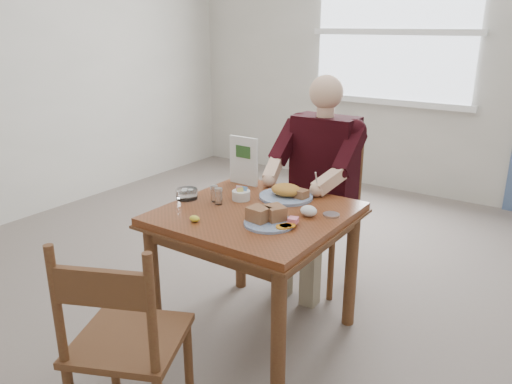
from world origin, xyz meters
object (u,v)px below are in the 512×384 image
Objects in this scene: diner at (319,168)px; chair_far at (323,213)px; table at (256,230)px; chair_near at (125,344)px; near_plate at (269,218)px; far_plate at (287,193)px.

chair_far is at bearing 90.01° from diner.
diner reaches higher than table.
chair_far is at bearing 90.31° from chair_near.
chair_near is at bearing -89.43° from table.
table is at bearing 143.31° from near_plate.
table is at bearing -90.00° from chair_far.
chair_far is 2.85× the size of far_plate.
chair_far is 0.62m from far_plate.
diner is (0.00, 0.71, 0.17)m from table.
near_plate is at bearing -36.69° from table.
diner is at bearing 100.90° from near_plate.
diner is at bearing 94.82° from far_plate.
chair_far is 0.69× the size of diner.
diner is 0.46m from far_plate.
chair_near is 3.13× the size of near_plate.
chair_near is 2.85× the size of far_plate.
far_plate is at bearing -85.18° from diner.
chair_far is 1.00× the size of chair_near.
chair_far reaches higher than near_plate.
diner reaches higher than near_plate.
table is 0.29m from far_plate.
diner is 4.16× the size of far_plate.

